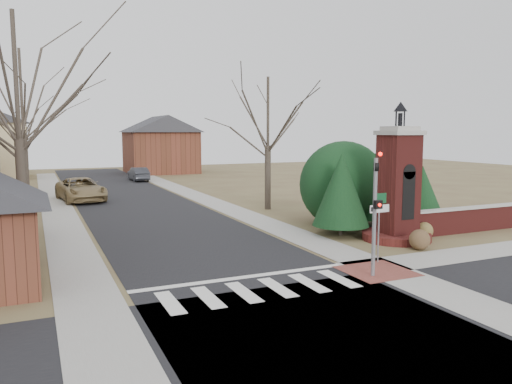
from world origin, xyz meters
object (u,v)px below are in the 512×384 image
traffic_signal_pole (375,204)px  distant_car (138,174)px  brick_gate_monument (398,195)px  pickup_truck (81,189)px  sign_post (379,214)px

traffic_signal_pole → distant_car: 38.08m
brick_gate_monument → pickup_truck: bearing=121.4°
traffic_signal_pole → pickup_truck: 25.95m
traffic_signal_pole → brick_gate_monument: (4.70, 4.42, -0.42)m
sign_post → traffic_signal_pole: bearing=-132.4°
brick_gate_monument → distant_car: brick_gate_monument is taller
traffic_signal_pole → distant_car: size_ratio=1.06×
traffic_signal_pole → sign_post: 2.02m
traffic_signal_pole → sign_post: traffic_signal_pole is taller
sign_post → brick_gate_monument: brick_gate_monument is taller
pickup_truck → distant_car: (6.80, 13.30, -0.15)m
traffic_signal_pole → pickup_truck: traffic_signal_pole is taller
traffic_signal_pole → distant_car: (-0.90, 38.02, -1.88)m
brick_gate_monument → pickup_truck: 23.82m
pickup_truck → traffic_signal_pole: bearing=-79.7°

